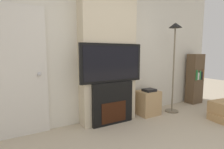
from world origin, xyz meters
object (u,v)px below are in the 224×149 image
(fireplace, at_px, (112,103))
(floor_lamp, at_px, (174,48))
(television, at_px, (112,63))
(bookshelf, at_px, (195,79))
(media_stand, at_px, (148,102))

(fireplace, distance_m, floor_lamp, 1.77)
(fireplace, xyz_separation_m, television, (0.00, -0.00, 0.72))
(fireplace, bearing_deg, bookshelf, 2.47)
(fireplace, height_order, television, television)
(floor_lamp, bearing_deg, television, 176.12)
(television, bearing_deg, media_stand, 2.64)
(television, bearing_deg, floor_lamp, -3.88)
(floor_lamp, bearing_deg, bookshelf, 11.30)
(fireplace, height_order, media_stand, fireplace)
(media_stand, bearing_deg, bookshelf, 2.44)
(television, height_order, media_stand, television)
(bookshelf, bearing_deg, fireplace, -177.53)
(fireplace, relative_size, media_stand, 1.45)
(fireplace, xyz_separation_m, floor_lamp, (1.45, -0.10, 1.00))
(floor_lamp, bearing_deg, fireplace, 176.05)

